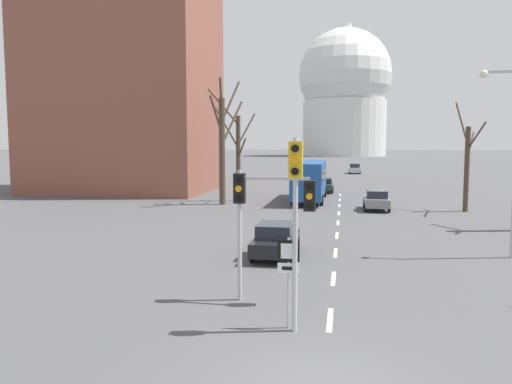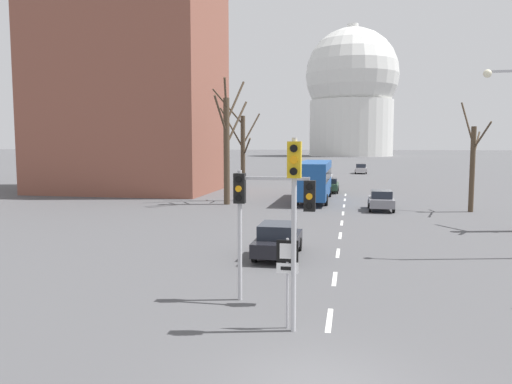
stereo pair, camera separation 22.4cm
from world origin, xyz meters
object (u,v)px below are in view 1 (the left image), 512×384
at_px(traffic_signal_centre_tall, 295,198).
at_px(sedan_near_left, 325,185).
at_px(sedan_mid_centre, 376,200).
at_px(sedan_far_right, 276,239).
at_px(street_lamp_right, 510,145).
at_px(sedan_far_left, 355,169).
at_px(sedan_near_right, 319,176).
at_px(traffic_signal_near_left, 265,203).
at_px(city_bus, 310,178).
at_px(route_sign_post, 288,267).

distance_m(traffic_signal_centre_tall, sedan_near_left, 39.41).
relative_size(sedan_mid_centre, sedan_far_right, 0.90).
bearing_deg(sedan_far_right, street_lamp_right, 8.80).
bearing_deg(sedan_near_left, sedan_far_left, 83.82).
relative_size(sedan_near_left, sedan_far_left, 0.97).
height_order(sedan_near_left, sedan_near_right, sedan_near_right).
bearing_deg(street_lamp_right, traffic_signal_near_left, -140.09).
height_order(sedan_mid_centre, city_bus, city_bus).
distance_m(traffic_signal_near_left, city_bus, 28.74).
xyz_separation_m(sedan_near_left, city_bus, (-1.04, -8.19, 1.28)).
xyz_separation_m(sedan_near_left, sedan_mid_centre, (4.41, -13.58, 0.03)).
height_order(traffic_signal_centre_tall, route_sign_post, traffic_signal_centre_tall).
bearing_deg(route_sign_post, sedan_mid_centre, 81.27).
relative_size(sedan_far_right, city_bus, 0.40).
distance_m(traffic_signal_centre_tall, sedan_far_left, 73.60).
height_order(sedan_mid_centre, sedan_far_left, sedan_far_left).
height_order(route_sign_post, sedan_far_right, route_sign_post).
xyz_separation_m(street_lamp_right, sedan_far_right, (-10.11, -1.56, -4.26)).
bearing_deg(traffic_signal_centre_tall, city_bus, 93.16).
xyz_separation_m(route_sign_post, street_lamp_right, (8.58, 10.22, 3.32)).
bearing_deg(traffic_signal_centre_tall, sedan_near_left, 90.99).
xyz_separation_m(street_lamp_right, city_bus, (-10.10, 20.70, -2.99)).
relative_size(street_lamp_right, city_bus, 0.77).
bearing_deg(sedan_far_right, traffic_signal_near_left, -85.39).
distance_m(sedan_mid_centre, sedan_far_right, 17.73).
height_order(traffic_signal_centre_tall, sedan_near_right, traffic_signal_centre_tall).
distance_m(traffic_signal_near_left, sedan_near_right, 51.49).
relative_size(route_sign_post, sedan_mid_centre, 0.65).
bearing_deg(city_bus, street_lamp_right, -63.98).
bearing_deg(sedan_far_right, city_bus, 89.99).
height_order(street_lamp_right, sedan_near_right, street_lamp_right).
distance_m(traffic_signal_near_left, sedan_mid_centre, 23.96).
xyz_separation_m(traffic_signal_near_left, route_sign_post, (1.01, -2.21, -1.49)).
bearing_deg(traffic_signal_near_left, street_lamp_right, 39.91).
bearing_deg(sedan_far_left, route_sign_post, -92.51).
relative_size(route_sign_post, city_bus, 0.23).
relative_size(traffic_signal_centre_tall, sedan_far_left, 1.17).
xyz_separation_m(street_lamp_right, sedan_near_right, (-10.37, 43.41, -4.23)).
bearing_deg(sedan_near_right, route_sign_post, -88.08).
bearing_deg(sedan_near_right, sedan_near_left, -84.84).
bearing_deg(traffic_signal_near_left, city_bus, 91.03).
height_order(route_sign_post, sedan_near_right, route_sign_post).
relative_size(sedan_near_right, sedan_far_left, 0.86).
height_order(street_lamp_right, sedan_far_left, street_lamp_right).
relative_size(street_lamp_right, sedan_near_right, 2.15).
bearing_deg(traffic_signal_near_left, sedan_mid_centre, 78.07).
bearing_deg(sedan_mid_centre, street_lamp_right, -73.08).
xyz_separation_m(route_sign_post, sedan_far_right, (-1.53, 8.66, -0.94)).
xyz_separation_m(traffic_signal_near_left, sedan_near_left, (0.52, 36.91, -2.44)).
bearing_deg(street_lamp_right, city_bus, 116.02).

